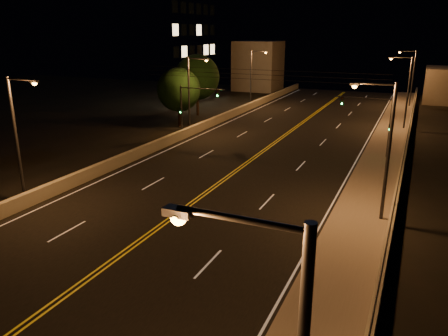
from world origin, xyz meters
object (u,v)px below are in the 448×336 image
at_px(streetlight_4, 19,132).
at_px(building_tower, 129,20).
at_px(traffic_signal_left, 190,105).
at_px(streetlight_1, 384,144).
at_px(tree_0, 179,90).
at_px(traffic_signal_right, 378,119).
at_px(streetlight_5, 191,90).
at_px(streetlight_6, 253,74).
at_px(tree_1, 197,77).
at_px(streetlight_3, 411,75).
at_px(streetlight_2, 406,88).

relative_size(streetlight_4, building_tower, 0.31).
bearing_deg(traffic_signal_left, streetlight_1, -35.26).
distance_m(streetlight_1, tree_0, 31.24).
relative_size(traffic_signal_left, tree_0, 0.80).
height_order(traffic_signal_right, traffic_signal_left, same).
distance_m(streetlight_4, streetlight_5, 23.08).
bearing_deg(streetlight_4, traffic_signal_left, 86.78).
distance_m(streetlight_6, traffic_signal_left, 21.81).
relative_size(traffic_signal_right, tree_0, 0.80).
bearing_deg(tree_1, tree_0, -79.43).
height_order(streetlight_1, streetlight_5, same).
height_order(streetlight_1, streetlight_3, same).
distance_m(streetlight_4, tree_1, 33.39).
bearing_deg(streetlight_1, streetlight_3, 90.00).
bearing_deg(building_tower, streetlight_3, 11.67).
xyz_separation_m(traffic_signal_right, traffic_signal_left, (-18.68, 0.00, 0.00)).
bearing_deg(streetlight_1, tree_1, 133.99).
height_order(streetlight_4, tree_1, streetlight_4).
xyz_separation_m(streetlight_3, tree_1, (-25.86, -18.32, 0.25)).
relative_size(streetlight_1, streetlight_2, 1.00).
bearing_deg(streetlight_3, streetlight_1, -90.00).
height_order(streetlight_1, streetlight_2, same).
distance_m(streetlight_1, streetlight_5, 27.19).
height_order(streetlight_3, streetlight_6, same).
height_order(streetlight_2, traffic_signal_right, streetlight_2).
distance_m(streetlight_3, traffic_signal_left, 36.87).
bearing_deg(streetlight_5, building_tower, 137.94).
relative_size(streetlight_6, building_tower, 0.31).
bearing_deg(streetlight_6, streetlight_1, -59.31).
bearing_deg(streetlight_4, streetlight_2, 58.00).
bearing_deg(streetlight_2, streetlight_1, -90.00).
xyz_separation_m(streetlight_1, traffic_signal_right, (-1.56, 14.31, -1.29)).
xyz_separation_m(streetlight_1, streetlight_5, (-21.40, 16.78, 0.00)).
relative_size(traffic_signal_right, building_tower, 0.21).
height_order(streetlight_5, streetlight_6, same).
xyz_separation_m(streetlight_1, streetlight_3, (0.00, 45.10, 0.00)).
bearing_deg(streetlight_3, streetlight_4, -112.60).
bearing_deg(streetlight_3, streetlight_2, -90.00).
bearing_deg(streetlight_5, streetlight_4, -90.00).
bearing_deg(streetlight_6, streetlight_3, 22.91).
relative_size(streetlight_2, streetlight_3, 1.00).
bearing_deg(traffic_signal_right, building_tower, 152.10).
height_order(streetlight_2, tree_0, streetlight_2).
bearing_deg(streetlight_5, streetlight_1, -38.10).
bearing_deg(streetlight_5, streetlight_3, 52.93).
bearing_deg(streetlight_6, tree_0, -100.47).
bearing_deg(tree_1, streetlight_5, -65.98).
xyz_separation_m(streetlight_1, streetlight_4, (-21.40, -6.31, 0.00)).
bearing_deg(tree_0, building_tower, 137.67).
relative_size(streetlight_3, streetlight_5, 1.00).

